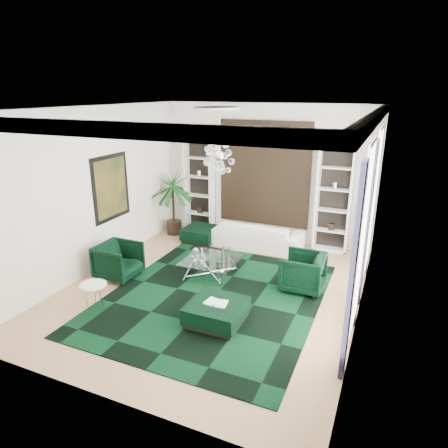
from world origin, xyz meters
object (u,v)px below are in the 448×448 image
at_px(armchair_left, 119,261).
at_px(side_table, 94,296).
at_px(armchair_right, 303,272).
at_px(ottoman_side, 201,234).
at_px(ottoman_front, 216,313).
at_px(coffee_table, 211,268).
at_px(sofa, 258,235).
at_px(palm, 173,195).

bearing_deg(armchair_left, side_table, -162.56).
distance_m(armchair_right, ottoman_side, 3.75).
height_order(armchair_left, side_table, armchair_left).
xyz_separation_m(ottoman_front, side_table, (-2.42, -0.48, 0.05)).
xyz_separation_m(armchair_left, coffee_table, (1.91, 0.90, -0.20)).
height_order(coffee_table, ottoman_front, coffee_table).
relative_size(ottoman_side, side_table, 1.73).
relative_size(coffee_table, ottoman_side, 1.33).
xyz_separation_m(armchair_left, ottoman_side, (0.67, 2.83, -0.21)).
bearing_deg(sofa, armchair_left, 52.65).
distance_m(side_table, palm, 4.55).
bearing_deg(palm, ottoman_front, -50.93).
bearing_deg(ottoman_side, palm, 166.77).
relative_size(ottoman_front, palm, 0.42).
xyz_separation_m(sofa, armchair_left, (-2.32, -3.04, 0.06)).
xyz_separation_m(sofa, ottoman_front, (0.51, -3.88, -0.15)).
relative_size(armchair_right, palm, 0.37).
height_order(ottoman_front, side_table, side_table).
xyz_separation_m(coffee_table, palm, (-2.25, 2.17, 0.99)).
distance_m(coffee_table, side_table, 2.68).
bearing_deg(ottoman_front, armchair_right, 58.95).
bearing_deg(palm, sofa, -0.58).
bearing_deg(coffee_table, sofa, 79.19).
bearing_deg(armchair_right, coffee_table, -84.70).
bearing_deg(ottoman_front, palm, 129.07).
xyz_separation_m(armchair_right, side_table, (-3.58, -2.41, -0.16)).
bearing_deg(ottoman_front, coffee_table, 118.06).
bearing_deg(ottoman_side, ottoman_front, -59.47).
bearing_deg(armchair_right, ottoman_front, -31.05).
bearing_deg(sofa, armchair_right, 130.52).
distance_m(ottoman_side, ottoman_front, 4.26).
relative_size(ottoman_front, side_table, 1.92).
distance_m(ottoman_side, side_table, 4.16).
bearing_deg(side_table, ottoman_side, 86.41).
bearing_deg(sofa, palm, -0.58).
distance_m(coffee_table, palm, 3.28).
distance_m(armchair_right, coffee_table, 2.10).
bearing_deg(sofa, ottoman_side, 7.23).
height_order(sofa, coffee_table, sofa).
distance_m(sofa, armchair_right, 2.57).
bearing_deg(side_table, ottoman_front, 11.32).
bearing_deg(palm, armchair_left, -83.82).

